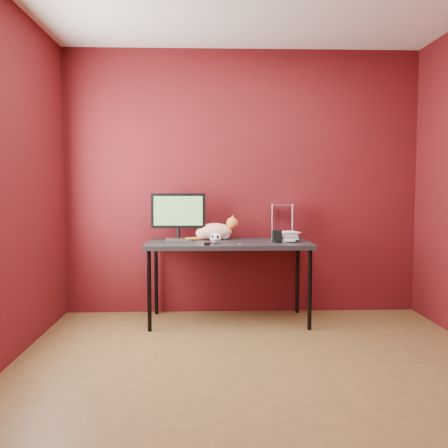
{
  "coord_description": "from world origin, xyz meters",
  "views": [
    {
      "loc": [
        -0.35,
        -3.21,
        1.26
      ],
      "look_at": [
        -0.2,
        1.15,
        0.93
      ],
      "focal_mm": 40.0,
      "sensor_mm": 36.0,
      "label": 1
    }
  ],
  "objects_px": {
    "desk": "(228,247)",
    "skull_mug": "(216,238)",
    "monitor": "(178,214)",
    "cat": "(215,231)",
    "speaker": "(277,237)",
    "book_stack": "(280,186)"
  },
  "relations": [
    {
      "from": "speaker",
      "to": "skull_mug",
      "type": "bearing_deg",
      "value": -176.26
    },
    {
      "from": "monitor",
      "to": "skull_mug",
      "type": "relative_size",
      "value": 5.03
    },
    {
      "from": "desk",
      "to": "speaker",
      "type": "bearing_deg",
      "value": -9.87
    },
    {
      "from": "monitor",
      "to": "skull_mug",
      "type": "height_order",
      "value": "monitor"
    },
    {
      "from": "monitor",
      "to": "cat",
      "type": "distance_m",
      "value": 0.39
    },
    {
      "from": "monitor",
      "to": "skull_mug",
      "type": "xyz_separation_m",
      "value": [
        0.35,
        -0.3,
        -0.2
      ]
    },
    {
      "from": "speaker",
      "to": "book_stack",
      "type": "relative_size",
      "value": 0.11
    },
    {
      "from": "desk",
      "to": "book_stack",
      "type": "distance_m",
      "value": 0.74
    },
    {
      "from": "speaker",
      "to": "monitor",
      "type": "bearing_deg",
      "value": 162.36
    },
    {
      "from": "desk",
      "to": "cat",
      "type": "height_order",
      "value": "cat"
    },
    {
      "from": "speaker",
      "to": "book_stack",
      "type": "height_order",
      "value": "book_stack"
    },
    {
      "from": "skull_mug",
      "to": "speaker",
      "type": "height_order",
      "value": "speaker"
    },
    {
      "from": "cat",
      "to": "book_stack",
      "type": "distance_m",
      "value": 0.76
    },
    {
      "from": "desk",
      "to": "cat",
      "type": "bearing_deg",
      "value": 124.23
    },
    {
      "from": "desk",
      "to": "speaker",
      "type": "distance_m",
      "value": 0.46
    },
    {
      "from": "skull_mug",
      "to": "book_stack",
      "type": "height_order",
      "value": "book_stack"
    },
    {
      "from": "book_stack",
      "to": "monitor",
      "type": "bearing_deg",
      "value": 172.33
    },
    {
      "from": "desk",
      "to": "monitor",
      "type": "bearing_deg",
      "value": 162.18
    },
    {
      "from": "skull_mug",
      "to": "book_stack",
      "type": "relative_size",
      "value": 0.1
    },
    {
      "from": "desk",
      "to": "skull_mug",
      "type": "bearing_deg",
      "value": -129.13
    },
    {
      "from": "speaker",
      "to": "book_stack",
      "type": "bearing_deg",
      "value": 63.24
    },
    {
      "from": "desk",
      "to": "book_stack",
      "type": "bearing_deg",
      "value": 2.73
    }
  ]
}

